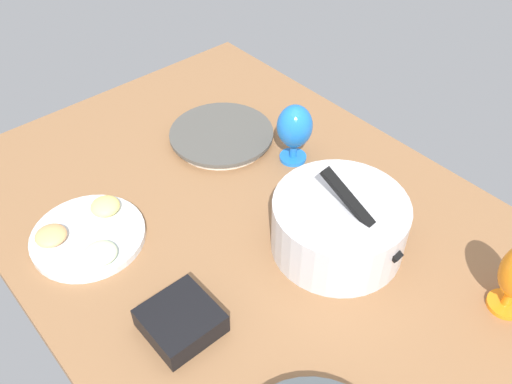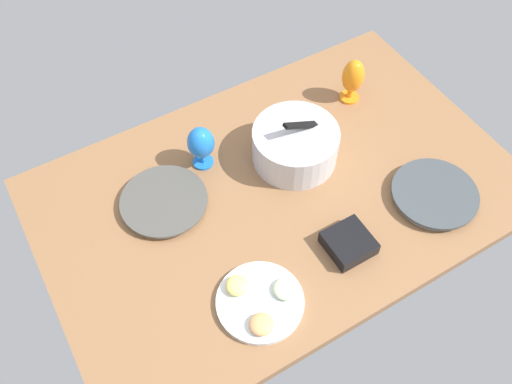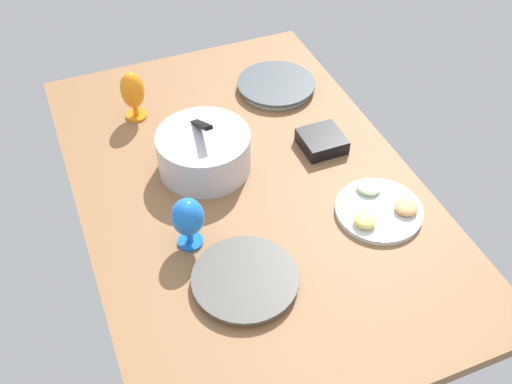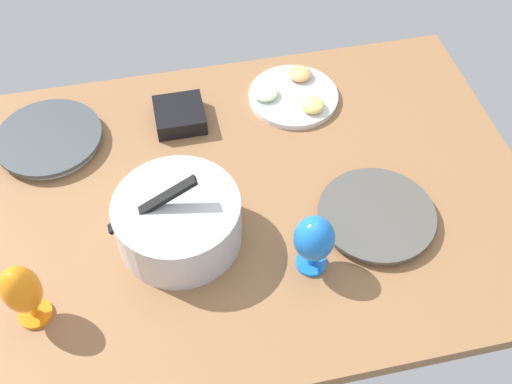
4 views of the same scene
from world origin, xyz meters
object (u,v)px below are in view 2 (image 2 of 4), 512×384
object	(u,v)px
fruit_platter	(260,301)
hurricane_glass_blue	(201,144)
mixing_bowl	(295,144)
square_bowl_black	(349,243)
dinner_plate_left	(164,202)
hurricane_glass_orange	(353,77)
dinner_plate_right	(434,195)

from	to	relation	value
fruit_platter	hurricane_glass_blue	world-z (taller)	hurricane_glass_blue
mixing_bowl	square_bowl_black	distance (cm)	40.20
square_bowl_black	fruit_platter	bearing A→B (deg)	-175.84
dinner_plate_left	hurricane_glass_orange	bearing A→B (deg)	6.40
dinner_plate_left	fruit_platter	world-z (taller)	fruit_platter
dinner_plate_right	fruit_platter	size ratio (longest dim) A/B	1.11
dinner_plate_left	mixing_bowl	size ratio (longest dim) A/B	0.94
fruit_platter	square_bowl_black	size ratio (longest dim) A/B	1.90
dinner_plate_left	hurricane_glass_orange	world-z (taller)	hurricane_glass_orange
dinner_plate_right	hurricane_glass_blue	distance (cm)	80.55
fruit_platter	hurricane_glass_blue	xyz separation A→B (cm)	(9.89, 56.27, 8.79)
fruit_platter	hurricane_glass_orange	bearing A→B (deg)	37.44
dinner_plate_left	dinner_plate_right	world-z (taller)	dinner_plate_right
dinner_plate_right	fruit_platter	world-z (taller)	fruit_platter
dinner_plate_left	dinner_plate_right	xyz separation A→B (cm)	(79.58, -43.45, 0.20)
mixing_bowl	hurricane_glass_orange	distance (cm)	37.41
dinner_plate_left	square_bowl_black	world-z (taller)	square_bowl_black
fruit_platter	hurricane_glass_orange	size ratio (longest dim) A/B	1.44
dinner_plate_right	hurricane_glass_blue	bearing A→B (deg)	138.76
dinner_plate_left	square_bowl_black	distance (cm)	62.06
square_bowl_black	hurricane_glass_orange	bearing A→B (deg)	53.59
dinner_plate_left	square_bowl_black	size ratio (longest dim) A/B	2.11
square_bowl_black	mixing_bowl	bearing A→B (deg)	82.51
dinner_plate_right	square_bowl_black	world-z (taller)	square_bowl_black
dinner_plate_right	fruit_platter	bearing A→B (deg)	-177.16
hurricane_glass_orange	hurricane_glass_blue	distance (cm)	63.56
fruit_platter	square_bowl_black	bearing A→B (deg)	4.16
dinner_plate_right	hurricane_glass_blue	xyz separation A→B (cm)	(-60.21, 52.80, 8.65)
mixing_bowl	fruit_platter	distance (cm)	57.65
mixing_bowl	dinner_plate_left	bearing A→B (deg)	174.29
dinner_plate_left	dinner_plate_right	bearing A→B (deg)	-28.63
hurricane_glass_orange	square_bowl_black	size ratio (longest dim) A/B	1.33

